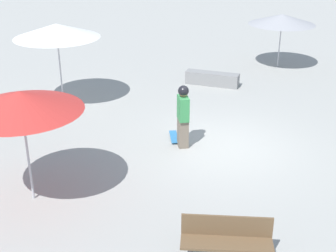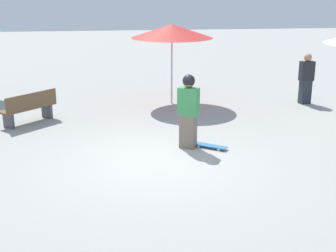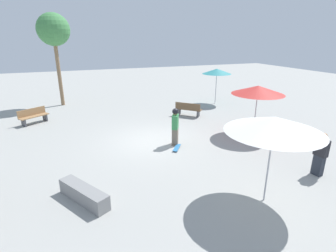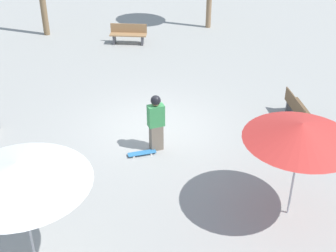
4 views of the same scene
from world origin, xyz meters
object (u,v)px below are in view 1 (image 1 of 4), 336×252
object	(u,v)px
shade_umbrella_red	(21,101)
skater_main	(183,114)
shade_umbrella_white	(57,31)
skateboard	(174,137)
bench_far	(227,241)
concrete_ledge	(212,79)
shade_umbrella_grey	(282,19)

from	to	relation	value
shade_umbrella_red	skater_main	bearing A→B (deg)	87.54
skater_main	shade_umbrella_white	world-z (taller)	shade_umbrella_white
skateboard	skater_main	bearing A→B (deg)	-157.89
skater_main	shade_umbrella_red	distance (m)	4.41
bench_far	shade_umbrella_white	xyz separation A→B (m)	(-8.86, 1.63, 1.98)
skater_main	skateboard	xyz separation A→B (m)	(-0.50, 0.12, -0.86)
concrete_ledge	shade_umbrella_red	xyz separation A→B (m)	(2.89, -8.39, 2.02)
skateboard	bench_far	size ratio (longest dim) A/B	0.53
shade_umbrella_grey	shade_umbrella_white	world-z (taller)	shade_umbrella_white
skater_main	shade_umbrella_red	bearing A→B (deg)	118.20
shade_umbrella_red	shade_umbrella_white	size ratio (longest dim) A/B	0.93
skater_main	bench_far	distance (m)	4.68
skater_main	shade_umbrella_red	size ratio (longest dim) A/B	0.68
concrete_ledge	shade_umbrella_grey	distance (m)	4.11
concrete_ledge	shade_umbrella_grey	world-z (taller)	shade_umbrella_grey
shade_umbrella_white	skater_main	bearing A→B (deg)	10.00
concrete_ledge	shade_umbrella_white	xyz separation A→B (m)	(-1.86, -5.06, 2.17)
shade_umbrella_red	shade_umbrella_white	world-z (taller)	shade_umbrella_white
bench_far	shade_umbrella_red	bearing A→B (deg)	-22.80
skateboard	shade_umbrella_grey	size ratio (longest dim) A/B	0.29
shade_umbrella_red	shade_umbrella_white	bearing A→B (deg)	145.04
concrete_ledge	skateboard	bearing A→B (deg)	-57.73
concrete_ledge	shade_umbrella_white	bearing A→B (deg)	-110.22
shade_umbrella_white	concrete_ledge	bearing A→B (deg)	69.78
bench_far	shade_umbrella_grey	bearing A→B (deg)	-101.78
skater_main	bench_far	world-z (taller)	skater_main
skateboard	shade_umbrella_grey	bearing A→B (deg)	-36.88
skateboard	shade_umbrella_red	distance (m)	4.85
bench_far	shade_umbrella_white	bearing A→B (deg)	-55.69
shade_umbrella_grey	concrete_ledge	bearing A→B (deg)	-91.41
skateboard	shade_umbrella_white	distance (m)	5.12
shade_umbrella_grey	skater_main	bearing A→B (deg)	-69.41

